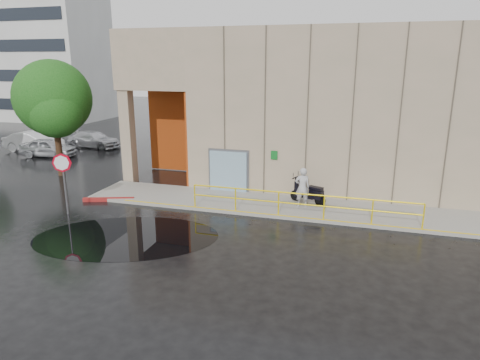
# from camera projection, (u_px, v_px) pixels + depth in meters

# --- Properties ---
(ground) EXTENTS (120.00, 120.00, 0.00)m
(ground) POSITION_uv_depth(u_px,v_px,m) (176.00, 237.00, 16.19)
(ground) COLOR black
(ground) RESTS_ON ground
(sidewalk) EXTENTS (20.00, 3.00, 0.15)m
(sidewalk) POSITION_uv_depth(u_px,v_px,m) (299.00, 208.00, 19.26)
(sidewalk) COLOR gray
(sidewalk) RESTS_ON ground
(building) EXTENTS (20.00, 10.17, 8.00)m
(building) POSITION_uv_depth(u_px,v_px,m) (339.00, 103.00, 23.86)
(building) COLOR gray
(building) RESTS_ON ground
(guardrail) EXTENTS (9.56, 0.06, 1.03)m
(guardrail) POSITION_uv_depth(u_px,v_px,m) (301.00, 205.00, 17.78)
(guardrail) COLOR yellow
(guardrail) RESTS_ON sidewalk
(distant_building) EXTENTS (12.00, 8.08, 15.00)m
(distant_building) POSITION_uv_depth(u_px,v_px,m) (47.00, 51.00, 47.58)
(distant_building) COLOR #BCBCB7
(distant_building) RESTS_ON ground
(person) EXTENTS (0.75, 0.59, 1.79)m
(person) POSITION_uv_depth(u_px,v_px,m) (302.00, 187.00, 18.94)
(person) COLOR #ADACB2
(person) RESTS_ON sidewalk
(scooter) EXTENTS (1.81, 1.17, 1.37)m
(scooter) POSITION_uv_depth(u_px,v_px,m) (309.00, 187.00, 19.39)
(scooter) COLOR black
(scooter) RESTS_ON sidewalk
(stop_sign) EXTENTS (0.78, 0.32, 2.70)m
(stop_sign) POSITION_uv_depth(u_px,v_px,m) (63.00, 171.00, 18.15)
(stop_sign) COLOR slate
(stop_sign) RESTS_ON ground
(red_curb) EXTENTS (2.33, 0.94, 0.18)m
(red_curb) POSITION_uv_depth(u_px,v_px,m) (109.00, 199.00, 20.35)
(red_curb) COLOR maroon
(red_curb) RESTS_ON ground
(puddle) EXTENTS (7.95, 6.22, 0.01)m
(puddle) POSITION_uv_depth(u_px,v_px,m) (127.00, 237.00, 16.22)
(puddle) COLOR black
(puddle) RESTS_ON ground
(car_a) EXTENTS (4.01, 2.10, 1.30)m
(car_a) POSITION_uv_depth(u_px,v_px,m) (48.00, 148.00, 29.73)
(car_a) COLOR #B6B9BE
(car_a) RESTS_ON ground
(car_b) EXTENTS (4.44, 1.73, 1.44)m
(car_b) POSITION_uv_depth(u_px,v_px,m) (34.00, 141.00, 31.60)
(car_b) COLOR silver
(car_b) RESTS_ON ground
(car_c) EXTENTS (4.36, 2.08, 1.23)m
(car_c) POSITION_uv_depth(u_px,v_px,m) (94.00, 140.00, 32.98)
(car_c) COLOR #B6B8BE
(car_c) RESTS_ON ground
(tree_near) EXTENTS (4.22, 4.22, 6.57)m
(tree_near) POSITION_uv_depth(u_px,v_px,m) (54.00, 101.00, 23.72)
(tree_near) COLOR black
(tree_near) RESTS_ON ground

